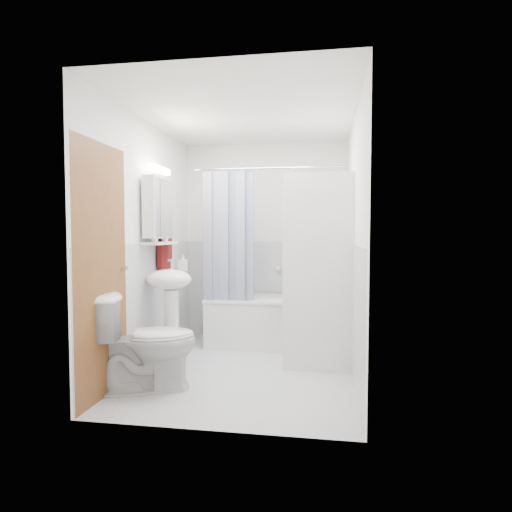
# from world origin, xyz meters

# --- Properties ---
(floor) EXTENTS (2.60, 2.60, 0.00)m
(floor) POSITION_xyz_m (0.00, 0.00, 0.00)
(floor) COLOR #B8B9BD
(floor) RESTS_ON ground
(room_walls) EXTENTS (2.60, 2.60, 2.60)m
(room_walls) POSITION_xyz_m (0.00, 0.00, 1.49)
(room_walls) COLOR white
(room_walls) RESTS_ON ground
(wainscot) EXTENTS (1.98, 2.58, 2.58)m
(wainscot) POSITION_xyz_m (0.00, 0.29, 0.60)
(wainscot) COLOR silver
(wainscot) RESTS_ON ground
(door) EXTENTS (0.05, 2.00, 2.00)m
(door) POSITION_xyz_m (-0.95, -0.55, 1.00)
(door) COLOR brown
(door) RESTS_ON ground
(bathtub) EXTENTS (1.45, 0.69, 0.56)m
(bathtub) POSITION_xyz_m (0.12, 0.92, 0.31)
(bathtub) COLOR white
(bathtub) RESTS_ON ground
(tub_spout) EXTENTS (0.04, 0.12, 0.04)m
(tub_spout) POSITION_xyz_m (0.32, 1.25, 0.88)
(tub_spout) COLOR silver
(tub_spout) RESTS_ON room_walls
(curtain_rod) EXTENTS (1.63, 0.02, 0.02)m
(curtain_rod) POSITION_xyz_m (0.12, 0.64, 2.00)
(curtain_rod) COLOR silver
(curtain_rod) RESTS_ON room_walls
(shower_curtain) EXTENTS (0.55, 0.02, 1.45)m
(shower_curtain) POSITION_xyz_m (-0.32, 0.64, 1.25)
(shower_curtain) COLOR #131F45
(shower_curtain) RESTS_ON curtain_rod
(sink) EXTENTS (0.44, 0.37, 1.04)m
(sink) POSITION_xyz_m (-0.75, -0.01, 0.70)
(sink) COLOR white
(sink) RESTS_ON ground
(medicine_cabinet) EXTENTS (0.13, 0.50, 0.71)m
(medicine_cabinet) POSITION_xyz_m (-0.90, 0.10, 1.57)
(medicine_cabinet) COLOR white
(medicine_cabinet) RESTS_ON room_walls
(shelf) EXTENTS (0.18, 0.54, 0.02)m
(shelf) POSITION_xyz_m (-0.89, 0.10, 1.20)
(shelf) COLOR silver
(shelf) RESTS_ON room_walls
(shower_caddy) EXTENTS (0.22, 0.06, 0.02)m
(shower_caddy) POSITION_xyz_m (0.37, 1.24, 1.15)
(shower_caddy) COLOR silver
(shower_caddy) RESTS_ON room_walls
(towel) EXTENTS (0.07, 0.31, 0.75)m
(towel) POSITION_xyz_m (-0.94, 0.35, 1.30)
(towel) COLOR #5F0D14
(towel) RESTS_ON room_walls
(washer_dryer) EXTENTS (0.69, 0.68, 1.86)m
(washer_dryer) POSITION_xyz_m (0.68, 0.35, 0.93)
(washer_dryer) COLOR white
(washer_dryer) RESTS_ON ground
(toilet) EXTENTS (0.93, 0.72, 0.80)m
(toilet) POSITION_xyz_m (-0.72, -0.65, 0.40)
(toilet) COLOR white
(toilet) RESTS_ON ground
(soap_pump) EXTENTS (0.08, 0.17, 0.08)m
(soap_pump) POSITION_xyz_m (-0.71, 0.25, 0.95)
(soap_pump) COLOR gray
(soap_pump) RESTS_ON sink
(shelf_bottle) EXTENTS (0.07, 0.18, 0.07)m
(shelf_bottle) POSITION_xyz_m (-0.89, -0.05, 1.25)
(shelf_bottle) COLOR gray
(shelf_bottle) RESTS_ON shelf
(shelf_cup) EXTENTS (0.10, 0.09, 0.10)m
(shelf_cup) POSITION_xyz_m (-0.89, 0.22, 1.26)
(shelf_cup) COLOR gray
(shelf_cup) RESTS_ON shelf
(shampoo_a) EXTENTS (0.13, 0.17, 0.13)m
(shampoo_a) POSITION_xyz_m (0.35, 1.24, 1.23)
(shampoo_a) COLOR gray
(shampoo_a) RESTS_ON shower_caddy
(shampoo_b) EXTENTS (0.08, 0.21, 0.08)m
(shampoo_b) POSITION_xyz_m (0.47, 1.24, 1.20)
(shampoo_b) COLOR navy
(shampoo_b) RESTS_ON shower_caddy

